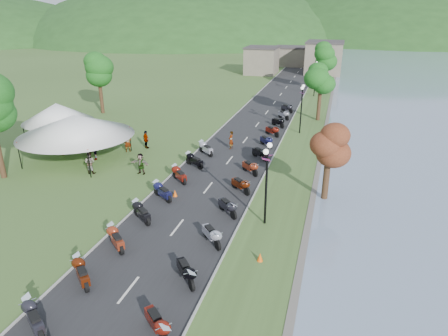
% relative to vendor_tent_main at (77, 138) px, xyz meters
% --- Properties ---
extents(road, '(7.00, 120.00, 0.02)m').
position_rel_vendor_tent_main_xyz_m(road, '(12.75, 15.39, -1.99)').
color(road, '#272729').
rests_on(road, ground).
extents(hills_backdrop, '(360.00, 120.00, 76.00)m').
position_rel_vendor_tent_main_xyz_m(hills_backdrop, '(12.75, 175.39, -2.00)').
color(hills_backdrop, '#285621').
rests_on(hills_backdrop, ground).
extents(far_building, '(18.00, 16.00, 5.00)m').
position_rel_vendor_tent_main_xyz_m(far_building, '(10.75, 60.39, 0.50)').
color(far_building, '#776D5D').
rests_on(far_building, ground).
extents(moto_row_left, '(2.60, 37.19, 1.10)m').
position_rel_vendor_tent_main_xyz_m(moto_row_left, '(10.29, -13.15, -1.45)').
color(moto_row_left, '#331411').
rests_on(moto_row_left, ground).
extents(moto_row_right, '(2.60, 44.99, 1.10)m').
position_rel_vendor_tent_main_xyz_m(moto_row_right, '(15.19, 1.00, -1.45)').
color(moto_row_right, '#331411').
rests_on(moto_row_right, ground).
extents(vendor_tent_main, '(6.55, 6.55, 4.00)m').
position_rel_vendor_tent_main_xyz_m(vendor_tent_main, '(0.00, 0.00, 0.00)').
color(vendor_tent_main, white).
rests_on(vendor_tent_main, ground).
extents(vendor_tent_side, '(4.43, 4.43, 4.00)m').
position_rel_vendor_tent_main_xyz_m(vendor_tent_side, '(-4.40, 3.38, 0.00)').
color(vendor_tent_side, white).
rests_on(vendor_tent_side, ground).
extents(tree_lakeside, '(2.26, 2.26, 6.27)m').
position_rel_vendor_tent_main_xyz_m(tree_lakeside, '(21.10, -1.97, 1.13)').
color(tree_lakeside, '#216D1E').
rests_on(tree_lakeside, ground).
extents(pedestrian_a, '(0.80, 0.77, 1.77)m').
position_rel_vendor_tent_main_xyz_m(pedestrian_a, '(3.11, 3.01, -2.00)').
color(pedestrian_a, slate).
rests_on(pedestrian_a, ground).
extents(pedestrian_b, '(0.90, 0.52, 1.80)m').
position_rel_vendor_tent_main_xyz_m(pedestrian_b, '(2.76, -2.49, -2.00)').
color(pedestrian_b, slate).
rests_on(pedestrian_b, ground).
extents(pedestrian_c, '(1.07, 1.01, 1.61)m').
position_rel_vendor_tent_main_xyz_m(pedestrian_c, '(1.35, 0.29, -2.00)').
color(pedestrian_c, slate).
rests_on(pedestrian_c, ground).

